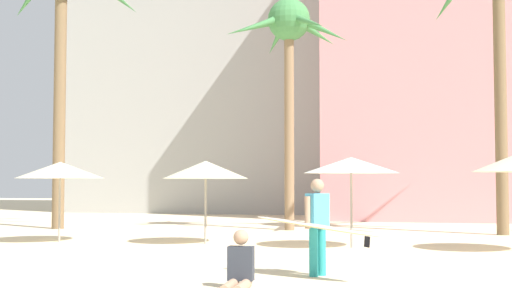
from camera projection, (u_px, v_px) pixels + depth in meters
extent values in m
cylinder|color=brown|center=(60.00, 93.00, 25.12)|extent=(0.43, 0.43, 9.71)
cylinder|color=#896B4C|center=(289.00, 124.00, 24.37)|extent=(0.34, 0.34, 7.36)
sphere|color=#428447|center=(289.00, 20.00, 24.57)|extent=(1.49, 1.49, 1.49)
cone|color=#428447|center=(323.00, 30.00, 24.17)|extent=(1.86, 0.49, 1.17)
cone|color=#428447|center=(316.00, 33.00, 25.31)|extent=(1.48, 1.66, 0.95)
cone|color=#428447|center=(277.00, 38.00, 25.71)|extent=(1.24, 1.75, 1.14)
cone|color=#428447|center=(252.00, 27.00, 24.64)|extent=(1.95, 0.63, 0.81)
cone|color=#428447|center=(260.00, 25.00, 23.80)|extent=(1.48, 1.65, 0.99)
cone|color=#428447|center=(308.00, 22.00, 23.43)|extent=(1.48, 1.66, 0.96)
cylinder|color=brown|center=(500.00, 85.00, 22.19)|extent=(0.38, 0.38, 9.45)
cylinder|color=gray|center=(206.00, 202.00, 18.93)|extent=(0.06, 0.06, 2.24)
cone|color=beige|center=(206.00, 170.00, 18.97)|extent=(2.32, 2.32, 0.48)
cylinder|color=gray|center=(60.00, 202.00, 19.47)|extent=(0.06, 0.06, 2.22)
cone|color=beige|center=(60.00, 170.00, 19.52)|extent=(2.44, 2.44, 0.46)
cylinder|color=gray|center=(351.00, 202.00, 17.74)|extent=(0.06, 0.06, 2.29)
cone|color=white|center=(351.00, 165.00, 17.79)|extent=(2.43, 2.43, 0.41)
cylinder|color=teal|center=(314.00, 252.00, 12.32)|extent=(0.22, 0.22, 0.87)
cylinder|color=teal|center=(321.00, 251.00, 12.45)|extent=(0.22, 0.22, 0.87)
cube|color=#4CB2DB|center=(317.00, 210.00, 12.42)|extent=(0.41, 0.45, 0.59)
sphere|color=tan|center=(317.00, 186.00, 12.44)|extent=(0.34, 0.34, 0.24)
cylinder|color=tan|center=(307.00, 212.00, 12.25)|extent=(0.14, 0.14, 0.56)
cylinder|color=tan|center=(327.00, 212.00, 12.58)|extent=(0.14, 0.14, 0.56)
ellipsoid|color=beige|center=(315.00, 226.00, 12.11)|extent=(2.49, 1.51, 0.30)
ellipsoid|color=gold|center=(315.00, 226.00, 12.11)|extent=(2.50, 1.54, 0.27)
cube|color=black|center=(367.00, 242.00, 11.43)|extent=(0.11, 0.07, 0.19)
cylinder|color=tan|center=(242.00, 287.00, 10.53)|extent=(0.21, 0.84, 0.16)
cylinder|color=tan|center=(229.00, 287.00, 10.56)|extent=(0.21, 0.84, 0.16)
cube|color=#333842|center=(241.00, 263.00, 10.97)|extent=(0.41, 0.24, 0.53)
sphere|color=tan|center=(241.00, 237.00, 11.00)|extent=(0.25, 0.25, 0.24)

